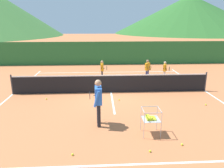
# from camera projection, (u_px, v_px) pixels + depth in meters

# --- Properties ---
(ground_plane) EXTENTS (120.00, 120.00, 0.00)m
(ground_plane) POSITION_uv_depth(u_px,v_px,m) (111.00, 92.00, 11.71)
(ground_plane) COLOR #C67042
(line_baseline_near) EXTENTS (10.35, 0.08, 0.01)m
(line_baseline_near) POSITION_uv_depth(u_px,v_px,m) (123.00, 165.00, 5.78)
(line_baseline_near) COLOR white
(line_baseline_near) RESTS_ON ground
(line_baseline_far) EXTENTS (10.35, 0.08, 0.01)m
(line_baseline_far) POSITION_uv_depth(u_px,v_px,m) (108.00, 72.00, 16.40)
(line_baseline_far) COLOR white
(line_baseline_far) RESTS_ON ground
(line_sideline_west) EXTENTS (0.08, 11.06, 0.01)m
(line_sideline_west) POSITION_uv_depth(u_px,v_px,m) (13.00, 94.00, 11.43)
(line_sideline_west) COLOR white
(line_sideline_west) RESTS_ON ground
(line_sideline_east) EXTENTS (0.08, 11.06, 0.01)m
(line_sideline_east) POSITION_uv_depth(u_px,v_px,m) (205.00, 91.00, 11.99)
(line_sideline_east) COLOR white
(line_sideline_east) RESTS_ON ground
(line_service_center) EXTENTS (0.08, 5.80, 0.01)m
(line_service_center) POSITION_uv_depth(u_px,v_px,m) (111.00, 92.00, 11.71)
(line_service_center) COLOR white
(line_service_center) RESTS_ON ground
(tennis_net) EXTENTS (10.41, 0.08, 1.05)m
(tennis_net) POSITION_uv_depth(u_px,v_px,m) (111.00, 83.00, 11.57)
(tennis_net) COLOR #333338
(tennis_net) RESTS_ON ground
(instructor) EXTENTS (0.46, 0.77, 1.72)m
(instructor) POSITION_uv_depth(u_px,v_px,m) (98.00, 98.00, 7.75)
(instructor) COLOR black
(instructor) RESTS_ON ground
(student_0) EXTENTS (0.40, 0.61, 1.28)m
(student_0) POSITION_uv_depth(u_px,v_px,m) (102.00, 68.00, 14.00)
(student_0) COLOR black
(student_0) RESTS_ON ground
(student_1) EXTENTS (0.47, 0.71, 1.32)m
(student_1) POSITION_uv_depth(u_px,v_px,m) (148.00, 68.00, 14.06)
(student_1) COLOR navy
(student_1) RESTS_ON ground
(student_2) EXTENTS (0.41, 0.68, 1.23)m
(student_2) POSITION_uv_depth(u_px,v_px,m) (165.00, 69.00, 13.99)
(student_2) COLOR silver
(student_2) RESTS_ON ground
(ball_cart) EXTENTS (0.58, 0.58, 0.90)m
(ball_cart) POSITION_uv_depth(u_px,v_px,m) (150.00, 118.00, 7.21)
(ball_cart) COLOR #B7B7BC
(ball_cart) RESTS_ON ground
(tennis_ball_0) EXTENTS (0.07, 0.07, 0.07)m
(tennis_ball_0) POSITION_uv_depth(u_px,v_px,m) (182.00, 144.00, 6.68)
(tennis_ball_0) COLOR yellow
(tennis_ball_0) RESTS_ON ground
(tennis_ball_1) EXTENTS (0.07, 0.07, 0.07)m
(tennis_ball_1) POSITION_uv_depth(u_px,v_px,m) (150.00, 151.00, 6.33)
(tennis_ball_1) COLOR yellow
(tennis_ball_1) RESTS_ON ground
(tennis_ball_2) EXTENTS (0.07, 0.07, 0.07)m
(tennis_ball_2) POSITION_uv_depth(u_px,v_px,m) (119.00, 100.00, 10.52)
(tennis_ball_2) COLOR yellow
(tennis_ball_2) RESTS_ON ground
(tennis_ball_3) EXTENTS (0.07, 0.07, 0.07)m
(tennis_ball_3) POSITION_uv_depth(u_px,v_px,m) (206.00, 105.00, 9.89)
(tennis_ball_3) COLOR yellow
(tennis_ball_3) RESTS_ON ground
(tennis_ball_4) EXTENTS (0.07, 0.07, 0.07)m
(tennis_ball_4) POSITION_uv_depth(u_px,v_px,m) (72.00, 154.00, 6.18)
(tennis_ball_4) COLOR yellow
(tennis_ball_4) RESTS_ON ground
(tennis_ball_6) EXTENTS (0.07, 0.07, 0.07)m
(tennis_ball_6) POSITION_uv_depth(u_px,v_px,m) (46.00, 99.00, 10.64)
(tennis_ball_6) COLOR yellow
(tennis_ball_6) RESTS_ON ground
(windscreen_fence) EXTENTS (22.77, 0.08, 2.01)m
(windscreen_fence) POSITION_uv_depth(u_px,v_px,m) (106.00, 53.00, 19.10)
(windscreen_fence) COLOR #286B33
(windscreen_fence) RESTS_ON ground
(hill_1) EXTENTS (48.06, 48.06, 11.93)m
(hill_1) POSITION_uv_depth(u_px,v_px,m) (189.00, 14.00, 70.26)
(hill_1) COLOR #2D6628
(hill_1) RESTS_ON ground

